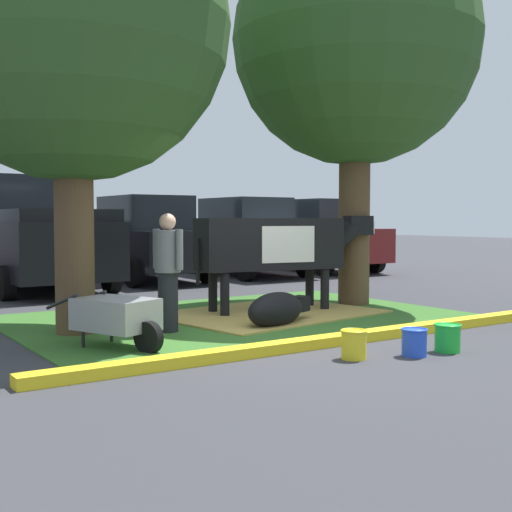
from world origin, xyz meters
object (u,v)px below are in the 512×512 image
(bucket_green, at_px, (448,337))
(pickup_truck_black, at_px, (33,236))
(sedan_red, at_px, (316,236))
(shade_tree_left, at_px, (71,23))
(wheelbarrow, at_px, (117,315))
(sedan_silver, at_px, (245,238))
(hatchback_white, at_px, (145,240))
(person_handler, at_px, (168,269))
(shade_tree_right, at_px, (356,43))
(cow_holstein, at_px, (276,244))
(bucket_blue, at_px, (414,342))
(calf_lying, at_px, (277,309))
(bucket_yellow, at_px, (354,344))

(bucket_green, xyz_separation_m, pickup_truck_black, (-1.90, 9.44, 0.95))
(bucket_green, distance_m, sedan_red, 11.49)
(pickup_truck_black, bearing_deg, bucket_green, -78.60)
(shade_tree_left, xyz_separation_m, pickup_truck_black, (1.16, 6.03, -2.81))
(wheelbarrow, relative_size, sedan_red, 0.36)
(shade_tree_left, bearing_deg, sedan_silver, 43.12)
(hatchback_white, bearing_deg, person_handler, -112.41)
(shade_tree_right, bearing_deg, bucket_green, -117.64)
(wheelbarrow, bearing_deg, sedan_red, 39.69)
(shade_tree_left, height_order, pickup_truck_black, shade_tree_left)
(cow_holstein, relative_size, pickup_truck_black, 0.58)
(cow_holstein, bearing_deg, bucket_blue, -101.46)
(calf_lying, distance_m, bucket_blue, 2.42)
(bucket_green, relative_size, hatchback_white, 0.07)
(bucket_yellow, xyz_separation_m, bucket_blue, (0.64, -0.26, -0.01))
(cow_holstein, xyz_separation_m, hatchback_white, (0.58, 6.15, -0.09))
(hatchback_white, distance_m, sedan_silver, 2.79)
(shade_tree_right, relative_size, hatchback_white, 1.49)
(pickup_truck_black, bearing_deg, sedan_silver, 2.29)
(cow_holstein, bearing_deg, bucket_green, -93.75)
(person_handler, bearing_deg, calf_lying, -14.55)
(wheelbarrow, bearing_deg, cow_holstein, 23.40)
(shade_tree_left, xyz_separation_m, hatchback_white, (3.88, 6.35, -2.94))
(sedan_red, bearing_deg, pickup_truck_black, -177.98)
(bucket_green, relative_size, sedan_red, 0.07)
(bucket_green, xyz_separation_m, hatchback_white, (0.82, 9.76, 0.82))
(shade_tree_right, bearing_deg, sedan_red, 55.70)
(bucket_green, relative_size, sedan_silver, 0.07)
(sedan_silver, bearing_deg, calf_lying, -120.10)
(cow_holstein, distance_m, pickup_truck_black, 6.21)
(shade_tree_left, bearing_deg, hatchback_white, 58.53)
(shade_tree_right, distance_m, bucket_blue, 6.05)
(bucket_yellow, relative_size, sedan_red, 0.07)
(shade_tree_left, relative_size, pickup_truck_black, 1.10)
(calf_lying, height_order, sedan_silver, sedan_silver)
(shade_tree_left, bearing_deg, person_handler, -29.07)
(shade_tree_left, height_order, person_handler, shade_tree_left)
(shade_tree_right, distance_m, bucket_yellow, 6.18)
(wheelbarrow, xyz_separation_m, pickup_truck_black, (1.09, 7.23, 0.73))
(person_handler, xyz_separation_m, sedan_red, (8.10, 6.88, 0.16))
(calf_lying, xyz_separation_m, bucket_yellow, (-0.56, -2.16, -0.08))
(cow_holstein, bearing_deg, sedan_red, 46.39)
(hatchback_white, bearing_deg, calf_lying, -100.76)
(hatchback_white, relative_size, sedan_silver, 1.00)
(shade_tree_left, xyz_separation_m, bucket_blue, (2.58, -3.37, -3.77))
(shade_tree_right, bearing_deg, cow_holstein, 179.82)
(pickup_truck_black, bearing_deg, bucket_yellow, -85.13)
(shade_tree_right, distance_m, person_handler, 5.38)
(hatchback_white, bearing_deg, cow_holstein, -95.41)
(calf_lying, bearing_deg, bucket_green, -77.02)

